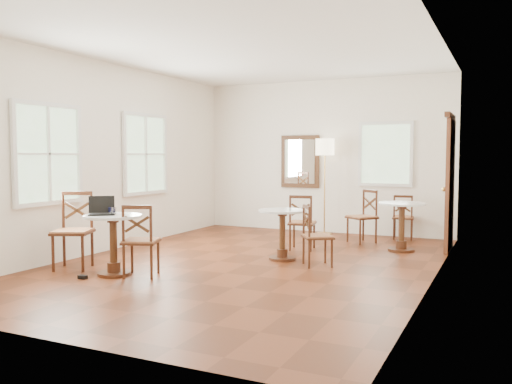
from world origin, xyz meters
TOP-DOWN VIEW (x-y plane):
  - ground at (0.00, 0.00)m, footprint 7.00×7.00m
  - room_shell at (-0.06, 0.27)m, footprint 5.02×7.02m
  - cafe_table_near at (-1.24, -1.35)m, footprint 0.73×0.73m
  - cafe_table_mid at (0.33, 0.50)m, footprint 0.70×0.70m
  - cafe_table_back at (1.78, 1.97)m, footprint 0.74×0.74m
  - chair_near_a at (-0.88, -1.26)m, footprint 0.55×0.55m
  - chair_near_b at (-2.00, -1.25)m, footprint 0.63×0.63m
  - chair_mid_a at (0.30, 1.41)m, footprint 0.48×0.48m
  - chair_mid_b at (0.92, 0.30)m, footprint 0.54×0.54m
  - chair_back_a at (1.59, 3.22)m, footprint 0.42×0.42m
  - chair_back_b at (1.02, 2.54)m, footprint 0.60×0.60m
  - floor_lamp at (0.12, 3.15)m, footprint 0.36×0.36m
  - laptop at (-1.41, -1.36)m, footprint 0.42×0.41m
  - mouse at (-1.23, -1.39)m, footprint 0.10×0.08m
  - navy_mug at (-1.35, -1.25)m, footprint 0.11×0.07m
  - water_glass at (-1.19, -1.38)m, footprint 0.06×0.06m
  - power_adapter at (-1.45, -1.68)m, footprint 0.11×0.07m

SIDE VIEW (x-z plane):
  - ground at x=0.00m, z-range 0.00..0.00m
  - power_adapter at x=-1.45m, z-range 0.00..0.04m
  - chair_back_a at x=1.59m, z-range 0.00..0.81m
  - chair_mid_b at x=0.92m, z-range 0.00..0.84m
  - chair_mid_a at x=0.30m, z-range 0.00..0.89m
  - cafe_table_mid at x=0.33m, z-range 0.09..0.83m
  - chair_near_a at x=-0.88m, z-range 0.00..0.92m
  - chair_back_b at x=1.02m, z-range 0.00..0.92m
  - cafe_table_near at x=-1.24m, z-range 0.09..0.87m
  - cafe_table_back at x=1.78m, z-range 0.09..0.87m
  - chair_near_b at x=-2.00m, z-range 0.00..1.04m
  - mouse at x=-1.23m, z-range 0.78..0.81m
  - navy_mug at x=-1.35m, z-range 0.78..0.86m
  - water_glass at x=-1.19m, z-range 0.78..0.88m
  - laptop at x=-1.41m, z-range 0.72..0.95m
  - floor_lamp at x=0.12m, z-range 0.64..2.48m
  - room_shell at x=-0.06m, z-range 0.38..3.39m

